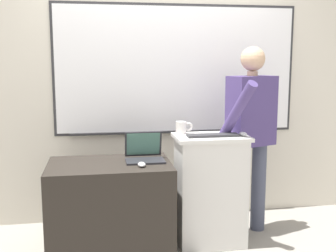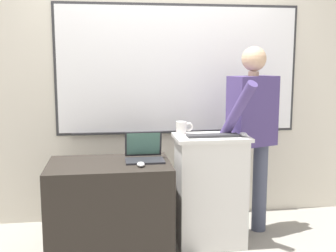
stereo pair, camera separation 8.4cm
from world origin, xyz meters
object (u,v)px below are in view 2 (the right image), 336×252
at_px(lectern_podium, 210,190).
at_px(coffee_mug, 182,127).
at_px(person_presenter, 252,128).
at_px(computer_mouse_by_laptop, 141,164).
at_px(laptop, 144,152).
at_px(wireless_keyboard, 213,136).
at_px(computer_mouse_by_keyboard, 243,134).
at_px(side_desk, 110,208).

relative_size(lectern_podium, coffee_mug, 6.39).
xyz_separation_m(person_presenter, computer_mouse_by_laptop, (-1.00, -0.36, -0.20)).
bearing_deg(laptop, computer_mouse_by_laptop, -101.67).
distance_m(person_presenter, wireless_keyboard, 0.46).
distance_m(lectern_podium, wireless_keyboard, 0.48).
bearing_deg(computer_mouse_by_keyboard, lectern_podium, 164.36).
bearing_deg(side_desk, person_presenter, 9.49).
height_order(computer_mouse_by_laptop, coffee_mug, coffee_mug).
height_order(lectern_podium, computer_mouse_by_laptop, lectern_podium).
distance_m(side_desk, coffee_mug, 0.89).
bearing_deg(person_presenter, computer_mouse_by_keyboard, -144.32).
relative_size(wireless_keyboard, computer_mouse_by_keyboard, 4.22).
relative_size(laptop, computer_mouse_by_laptop, 3.08).
bearing_deg(computer_mouse_by_laptop, laptop, 78.33).
bearing_deg(laptop, lectern_podium, -1.25).
distance_m(side_desk, person_presenter, 1.39).
relative_size(person_presenter, wireless_keyboard, 3.94).
xyz_separation_m(computer_mouse_by_laptop, coffee_mug, (0.38, 0.33, 0.22)).
relative_size(wireless_keyboard, coffee_mug, 2.90).
xyz_separation_m(laptop, wireless_keyboard, (0.56, -0.06, 0.14)).
distance_m(lectern_podium, coffee_mug, 0.58).
xyz_separation_m(side_desk, computer_mouse_by_keyboard, (1.09, -0.02, 0.58)).
bearing_deg(wireless_keyboard, computer_mouse_by_keyboard, -4.28).
distance_m(computer_mouse_by_keyboard, coffee_mug, 0.51).
distance_m(person_presenter, laptop, 0.98).
relative_size(side_desk, laptop, 3.14).
distance_m(wireless_keyboard, computer_mouse_by_keyboard, 0.25).
height_order(wireless_keyboard, coffee_mug, coffee_mug).
relative_size(side_desk, computer_mouse_by_keyboard, 9.67).
relative_size(computer_mouse_by_keyboard, coffee_mug, 0.69).
bearing_deg(coffee_mug, lectern_podium, -31.18).
bearing_deg(coffee_mug, computer_mouse_by_keyboard, -23.34).
xyz_separation_m(laptop, computer_mouse_by_keyboard, (0.81, -0.08, 0.14)).
distance_m(person_presenter, coffee_mug, 0.63).
height_order(side_desk, coffee_mug, coffee_mug).
xyz_separation_m(computer_mouse_by_laptop, computer_mouse_by_keyboard, (0.85, 0.13, 0.19)).
xyz_separation_m(wireless_keyboard, coffee_mug, (-0.22, 0.18, 0.04)).
distance_m(lectern_podium, computer_mouse_by_keyboard, 0.55).
distance_m(laptop, computer_mouse_by_laptop, 0.22).
distance_m(person_presenter, computer_mouse_by_laptop, 1.08).
bearing_deg(computer_mouse_by_laptop, lectern_podium, 18.36).
bearing_deg(wireless_keyboard, computer_mouse_by_laptop, -166.24).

